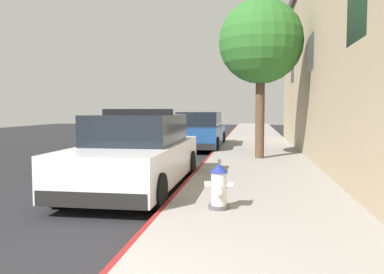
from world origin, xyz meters
TOP-DOWN VIEW (x-y plane):
  - ground_plane at (-4.48, 10.00)m, footprint 33.48×60.00m
  - sidewalk_pavement at (1.52, 10.00)m, footprint 3.05×60.00m
  - curb_painted_edge at (-0.04, 10.00)m, footprint 0.08×60.00m
  - police_cruiser at (-1.06, 5.14)m, footprint 1.94×4.84m
  - parked_car_silver_ahead at (-0.87, 13.59)m, footprint 1.94×4.84m
  - fire_hydrant at (0.83, 3.15)m, footprint 0.44×0.40m
  - street_tree at (1.57, 9.57)m, footprint 2.59×2.59m

SIDE VIEW (x-z plane):
  - ground_plane at x=-4.48m, z-range -0.20..0.00m
  - sidewalk_pavement at x=1.52m, z-range 0.00..0.15m
  - curb_painted_edge at x=-0.04m, z-range 0.00..0.15m
  - fire_hydrant at x=0.83m, z-range 0.12..0.88m
  - parked_car_silver_ahead at x=-0.87m, z-range -0.04..1.52m
  - police_cruiser at x=-1.06m, z-range -0.10..1.58m
  - street_tree at x=1.57m, z-range 1.28..6.17m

